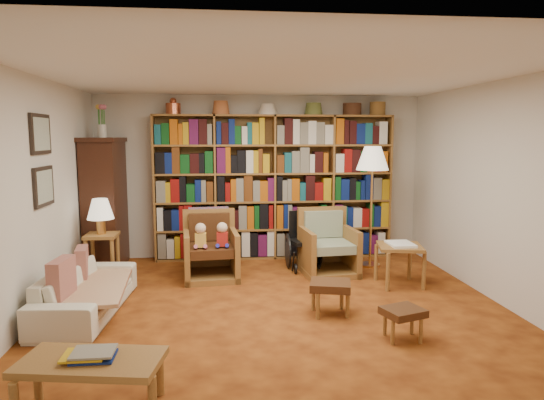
{
  "coord_description": "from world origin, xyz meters",
  "views": [
    {
      "loc": [
        -0.6,
        -5.02,
        1.88
      ],
      "look_at": [
        -0.01,
        0.6,
        1.13
      ],
      "focal_mm": 32.0,
      "sensor_mm": 36.0,
      "label": 1
    }
  ],
  "objects": [
    {
      "name": "floor",
      "position": [
        0.0,
        0.0,
        0.0
      ],
      "size": [
        5.0,
        5.0,
        0.0
      ],
      "primitive_type": "plane",
      "color": "#A25219",
      "rests_on": "ground"
    },
    {
      "name": "ceiling",
      "position": [
        0.0,
        0.0,
        2.5
      ],
      "size": [
        5.0,
        5.0,
        0.0
      ],
      "primitive_type": "plane",
      "rotation": [
        3.14,
        0.0,
        0.0
      ],
      "color": "white",
      "rests_on": "wall_back"
    },
    {
      "name": "wall_back",
      "position": [
        0.0,
        2.5,
        1.25
      ],
      "size": [
        5.0,
        0.0,
        5.0
      ],
      "primitive_type": "plane",
      "rotation": [
        1.57,
        0.0,
        0.0
      ],
      "color": "silver",
      "rests_on": "floor"
    },
    {
      "name": "wall_front",
      "position": [
        0.0,
        -2.5,
        1.25
      ],
      "size": [
        5.0,
        0.0,
        5.0
      ],
      "primitive_type": "plane",
      "rotation": [
        -1.57,
        0.0,
        0.0
      ],
      "color": "silver",
      "rests_on": "floor"
    },
    {
      "name": "wall_left",
      "position": [
        -2.5,
        0.0,
        1.25
      ],
      "size": [
        0.0,
        5.0,
        5.0
      ],
      "primitive_type": "plane",
      "rotation": [
        1.57,
        0.0,
        1.57
      ],
      "color": "silver",
      "rests_on": "floor"
    },
    {
      "name": "wall_right",
      "position": [
        2.5,
        0.0,
        1.25
      ],
      "size": [
        0.0,
        5.0,
        5.0
      ],
      "primitive_type": "plane",
      "rotation": [
        1.57,
        0.0,
        -1.57
      ],
      "color": "silver",
      "rests_on": "floor"
    },
    {
      "name": "bookshelf",
      "position": [
        0.2,
        2.33,
        1.17
      ],
      "size": [
        3.6,
        0.3,
        2.42
      ],
      "color": "#99652F",
      "rests_on": "floor"
    },
    {
      "name": "curio_cabinet",
      "position": [
        -2.25,
        2.0,
        0.95
      ],
      "size": [
        0.5,
        0.95,
        2.4
      ],
      "color": "#34160E",
      "rests_on": "floor"
    },
    {
      "name": "framed_pictures",
      "position": [
        -2.48,
        0.3,
        1.62
      ],
      "size": [
        0.03,
        0.52,
        0.97
      ],
      "color": "black",
      "rests_on": "wall_left"
    },
    {
      "name": "sofa",
      "position": [
        -2.05,
        0.13,
        0.24
      ],
      "size": [
        1.72,
        0.77,
        0.49
      ],
      "primitive_type": "imported",
      "rotation": [
        0.0,
        0.0,
        1.5
      ],
      "color": "beige",
      "rests_on": "floor"
    },
    {
      "name": "sofa_throw",
      "position": [
        -2.0,
        0.13,
        0.3
      ],
      "size": [
        0.83,
        1.4,
        0.04
      ],
      "primitive_type": "cube",
      "rotation": [
        0.0,
        0.0,
        0.08
      ],
      "color": "beige",
      "rests_on": "sofa"
    },
    {
      "name": "cushion_left",
      "position": [
        -2.18,
        0.48,
        0.45
      ],
      "size": [
        0.18,
        0.38,
        0.37
      ],
      "primitive_type": "cube",
      "rotation": [
        0.0,
        0.0,
        0.19
      ],
      "color": "maroon",
      "rests_on": "sofa"
    },
    {
      "name": "cushion_right",
      "position": [
        -2.18,
        -0.22,
        0.45
      ],
      "size": [
        0.17,
        0.42,
        0.41
      ],
      "primitive_type": "cube",
      "rotation": [
        0.0,
        0.0,
        -0.09
      ],
      "color": "maroon",
      "rests_on": "sofa"
    },
    {
      "name": "side_table_lamp",
      "position": [
        -2.15,
        1.28,
        0.46
      ],
      "size": [
        0.4,
        0.4,
        0.63
      ],
      "color": "#99652F",
      "rests_on": "floor"
    },
    {
      "name": "table_lamp",
      "position": [
        -2.15,
        1.28,
        0.94
      ],
      "size": [
        0.34,
        0.34,
        0.46
      ],
      "color": "gold",
      "rests_on": "side_table_lamp"
    },
    {
      "name": "armchair_leather",
      "position": [
        -0.76,
        1.38,
        0.37
      ],
      "size": [
        0.77,
        0.82,
        0.91
      ],
      "color": "#99652F",
      "rests_on": "floor"
    },
    {
      "name": "armchair_sage",
      "position": [
        0.84,
        1.44,
        0.34
      ],
      "size": [
        0.78,
        0.8,
        0.88
      ],
      "color": "#99652F",
      "rests_on": "floor"
    },
    {
      "name": "wheelchair",
      "position": [
        0.55,
        1.7,
        0.37
      ],
      "size": [
        0.49,
        0.65,
        0.82
      ],
      "color": "black",
      "rests_on": "floor"
    },
    {
      "name": "floor_lamp",
      "position": [
        1.53,
        1.68,
        1.5
      ],
      "size": [
        0.46,
        0.46,
        1.74
      ],
      "color": "gold",
      "rests_on": "floor"
    },
    {
      "name": "side_table_papers",
      "position": [
        1.62,
        0.75,
        0.44
      ],
      "size": [
        0.62,
        0.62,
        0.55
      ],
      "color": "#99652F",
      "rests_on": "floor"
    },
    {
      "name": "footstool_a",
      "position": [
        0.53,
        -0.16,
        0.29
      ],
      "size": [
        0.49,
        0.45,
        0.36
      ],
      "color": "#4E2A14",
      "rests_on": "floor"
    },
    {
      "name": "footstool_b",
      "position": [
        1.05,
        -0.87,
        0.24
      ],
      "size": [
        0.43,
        0.4,
        0.3
      ],
      "color": "#4E2A14",
      "rests_on": "floor"
    },
    {
      "name": "coffee_table",
      "position": [
        -1.49,
        -1.82,
        0.34
      ],
      "size": [
        1.01,
        0.62,
        0.44
      ],
      "color": "#99652F",
      "rests_on": "floor"
    }
  ]
}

